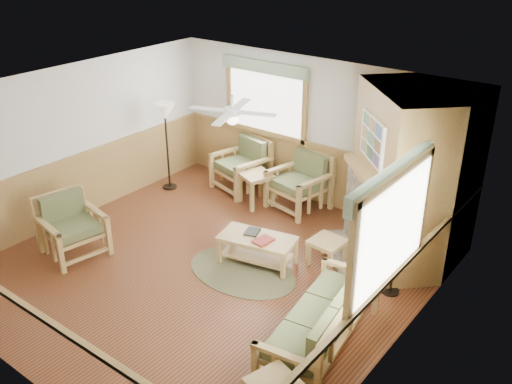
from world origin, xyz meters
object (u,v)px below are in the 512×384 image
Objects in this scene: coffee_table at (257,250)px; sofa at (321,318)px; armchair_back_right at (299,182)px; floor_lamp_right at (396,243)px; armchair_left at (72,227)px; floor_lamp_left at (167,147)px; end_table_chairs at (256,189)px; armchair_back_left at (241,165)px; footstool at (327,252)px.

sofa is at bearing -43.37° from coffee_table.
armchair_back_right is 2.90m from floor_lamp_right.
armchair_left is 0.56× the size of floor_lamp_left.
end_table_chairs is at bearing -10.37° from armchair_left.
end_table_chairs reaches higher than coffee_table.
armchair_back_left is at bearing 1.52° from armchair_left.
armchair_back_right is 3.99m from armchair_left.
floor_lamp_left reaches higher than armchair_back_right.
floor_lamp_right reaches higher than armchair_left.
footstool is (2.12, -0.98, -0.09)m from end_table_chairs.
floor_lamp_right is (1.98, 0.55, 0.59)m from coffee_table.
armchair_back_left is 0.99× the size of armchair_back_right.
floor_lamp_right is at bearing -54.16° from armchair_left.
coffee_table is 1.88× the size of end_table_chairs.
armchair_back_right reaches higher than coffee_table.
end_table_chairs is 2.34m from footstool.
armchair_back_right is 1.06× the size of armchair_left.
floor_lamp_left is (-0.59, 2.67, 0.39)m from armchair_left.
armchair_left is at bearing -77.50° from floor_lamp_left.
armchair_back_right reaches higher than sofa.
footstool is (0.87, 0.62, -0.02)m from coffee_table.
end_table_chairs is 0.35× the size of floor_lamp_left.
armchair_back_right is 0.89× the size of coffee_table.
armchair_left is at bearing -147.00° from footstool.
end_table_chairs is at bearing -139.53° from sofa.
floor_lamp_right reaches higher than footstool.
sofa is at bearing -25.09° from armchair_back_left.
armchair_back_right is 0.81m from end_table_chairs.
footstool is at bearing 176.24° from floor_lamp_right.
armchair_back_right is at bearing 92.96° from coffee_table.
armchair_left is (-0.56, -3.49, -0.02)m from armchair_back_left.
footstool is 4.01m from floor_lamp_left.
sofa is 1.23× the size of floor_lamp_right.
coffee_table is at bearing -31.64° from armchair_back_left.
sofa is 4.07m from end_table_chairs.
armchair_left is 3.38m from end_table_chairs.
floor_lamp_left is at bearing -150.60° from armchair_back_right.
coffee_table is at bearing -129.00° from sofa.
sofa reaches higher than footstool.
footstool is at bearing -7.44° from floor_lamp_left.
floor_lamp_left is (-1.80, -0.47, 0.56)m from end_table_chairs.
armchair_back_left is (-3.70, 3.03, 0.04)m from sofa.
armchair_back_right is 2.66m from floor_lamp_left.
coffee_table is 3.32m from floor_lamp_left.
end_table_chairs is 3.44m from floor_lamp_right.
floor_lamp_right is at bearing -17.80° from armchair_back_right.
armchair_left is at bearing -92.01° from sofa.
armchair_left is at bearing -107.44° from armchair_back_right.
floor_lamp_left reaches higher than armchair_back_left.
floor_lamp_right reaches higher than end_table_chairs.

